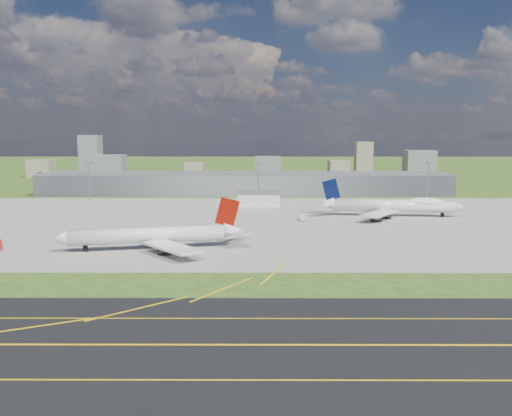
{
  "coord_description": "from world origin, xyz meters",
  "views": [
    {
      "loc": [
        9.54,
        -207.55,
        42.61
      ],
      "look_at": [
        8.75,
        25.82,
        9.0
      ],
      "focal_mm": 35.0,
      "sensor_mm": 36.0,
      "label": 1
    }
  ],
  "objects_px": {
    "van_white_near": "(302,218)",
    "van_white_far": "(376,217)",
    "tug_yellow": "(173,244)",
    "airliner_red_twin": "(155,236)",
    "airliner_blue_quad": "(393,206)"
  },
  "relations": [
    {
      "from": "van_white_far",
      "to": "airliner_blue_quad",
      "type": "bearing_deg",
      "value": 13.72
    },
    {
      "from": "van_white_near",
      "to": "van_white_far",
      "type": "xyz_separation_m",
      "value": [
        39.19,
        5.35,
        -0.12
      ]
    },
    {
      "from": "van_white_near",
      "to": "van_white_far",
      "type": "relative_size",
      "value": 1.02
    },
    {
      "from": "tug_yellow",
      "to": "van_white_far",
      "type": "distance_m",
      "value": 115.04
    },
    {
      "from": "airliner_red_twin",
      "to": "van_white_near",
      "type": "relative_size",
      "value": 12.5
    },
    {
      "from": "airliner_red_twin",
      "to": "tug_yellow",
      "type": "height_order",
      "value": "airliner_red_twin"
    },
    {
      "from": "van_white_near",
      "to": "airliner_blue_quad",
      "type": "bearing_deg",
      "value": -73.7
    },
    {
      "from": "airliner_red_twin",
      "to": "van_white_near",
      "type": "height_order",
      "value": "airliner_red_twin"
    },
    {
      "from": "van_white_far",
      "to": "van_white_near",
      "type": "bearing_deg",
      "value": 160.92
    },
    {
      "from": "van_white_far",
      "to": "airliner_red_twin",
      "type": "bearing_deg",
      "value": -172.16
    },
    {
      "from": "tug_yellow",
      "to": "van_white_far",
      "type": "relative_size",
      "value": 0.66
    },
    {
      "from": "airliner_blue_quad",
      "to": "tug_yellow",
      "type": "height_order",
      "value": "airliner_blue_quad"
    },
    {
      "from": "airliner_blue_quad",
      "to": "van_white_near",
      "type": "height_order",
      "value": "airliner_blue_quad"
    },
    {
      "from": "airliner_red_twin",
      "to": "van_white_far",
      "type": "height_order",
      "value": "airliner_red_twin"
    },
    {
      "from": "van_white_near",
      "to": "airliner_red_twin",
      "type": "bearing_deg",
      "value": 136.08
    }
  ]
}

